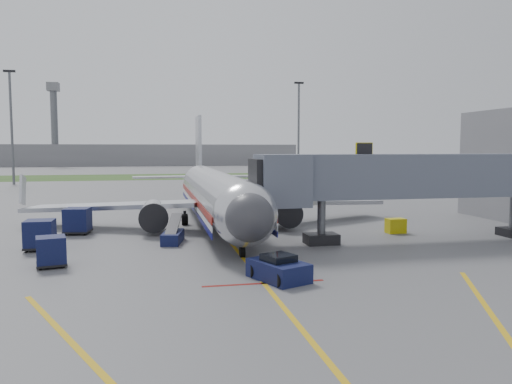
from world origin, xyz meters
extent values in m
plane|color=#565659|center=(0.00, 0.00, 0.00)|extent=(400.00, 400.00, 0.00)
cube|color=#2D4C1E|center=(0.00, 90.00, 0.01)|extent=(300.00, 25.00, 0.01)
cube|color=gold|center=(0.00, -2.00, 0.00)|extent=(0.25, 50.00, 0.01)
cube|color=maroon|center=(0.00, -4.00, 0.00)|extent=(6.00, 0.25, 0.01)
cylinder|color=silver|center=(0.00, 15.00, 2.70)|extent=(3.80, 28.00, 3.80)
sphere|color=silver|center=(0.00, 1.00, 2.70)|extent=(3.80, 3.80, 3.80)
sphere|color=#38383D|center=(0.00, -0.30, 2.70)|extent=(2.74, 2.74, 2.74)
cube|color=black|center=(0.00, 0.60, 3.25)|extent=(2.20, 1.20, 0.55)
cone|color=silver|center=(0.00, 31.50, 2.70)|extent=(3.80, 5.00, 3.80)
cube|color=#B7BAC1|center=(0.00, 31.00, 6.70)|extent=(0.35, 4.20, 7.00)
cube|color=#B7BAC1|center=(-8.50, 15.00, 1.80)|extent=(15.10, 8.59, 1.13)
cube|color=#B7BAC1|center=(8.50, 15.00, 1.80)|extent=(15.10, 8.59, 1.13)
cylinder|color=silver|center=(-5.20, 12.00, 1.35)|extent=(2.10, 3.60, 2.10)
cylinder|color=silver|center=(5.20, 12.00, 1.35)|extent=(2.10, 3.60, 2.10)
cube|color=maroon|center=(1.92, 15.00, 2.35)|extent=(0.05, 28.00, 0.45)
cube|color=navy|center=(1.92, 15.00, 1.45)|extent=(0.05, 28.00, 0.35)
cylinder|color=black|center=(0.00, 2.00, 0.30)|extent=(0.28, 0.70, 0.70)
cylinder|color=black|center=(-2.60, 15.50, 0.45)|extent=(0.50, 1.00, 1.00)
cylinder|color=black|center=(2.60, 15.50, 0.45)|extent=(0.50, 1.00, 1.00)
cube|color=slate|center=(13.00, 5.00, 4.60)|extent=(20.00, 3.00, 3.00)
cube|color=slate|center=(3.20, 5.00, 4.40)|extent=(3.20, 3.60, 3.40)
cube|color=black|center=(2.00, 5.00, 4.40)|extent=(1.60, 3.00, 2.80)
cube|color=#CEBD0C|center=(9.00, 5.00, 6.40)|extent=(1.20, 0.15, 1.00)
cylinder|color=#595B60|center=(6.00, 5.00, 1.55)|extent=(0.56, 0.56, 3.10)
cube|color=black|center=(6.00, 5.00, 0.35)|extent=(2.20, 1.60, 0.70)
cylinder|color=#595B60|center=(-30.00, 70.00, 10.00)|extent=(0.44, 0.44, 20.00)
cube|color=black|center=(-30.00, 70.00, 20.20)|extent=(2.00, 0.40, 0.40)
cylinder|color=#595B60|center=(25.00, 75.00, 10.00)|extent=(0.44, 0.44, 20.00)
cube|color=black|center=(25.00, 75.00, 20.20)|extent=(2.00, 0.40, 0.40)
cube|color=slate|center=(-10.00, 170.00, 4.00)|extent=(120.00, 14.00, 8.00)
cylinder|color=#595B60|center=(-40.00, 165.00, 14.00)|extent=(2.40, 2.40, 28.00)
cube|color=slate|center=(-40.00, 165.00, 28.50)|extent=(4.00, 4.00, 3.00)
cube|color=#0D143A|center=(0.85, -3.50, 0.47)|extent=(2.94, 3.57, 0.94)
cube|color=black|center=(0.85, -3.50, 1.07)|extent=(1.79, 1.79, 0.43)
cylinder|color=black|center=(0.58, -4.82, 0.34)|extent=(0.44, 0.70, 0.68)
cylinder|color=black|center=(1.99, -4.22, 0.34)|extent=(0.44, 0.70, 0.68)
cylinder|color=black|center=(-0.29, -2.78, 0.34)|extent=(0.44, 0.70, 0.68)
cylinder|color=black|center=(1.12, -2.18, 0.34)|extent=(0.44, 0.70, 0.68)
cube|color=#0D143A|center=(-12.34, 6.65, 1.07)|extent=(1.74, 1.74, 1.74)
cube|color=black|center=(-12.34, 6.65, 0.20)|extent=(1.80, 1.80, 0.13)
cylinder|color=black|center=(-13.01, 5.98, 0.16)|extent=(0.25, 0.31, 0.31)
cylinder|color=black|center=(-11.66, 5.98, 0.16)|extent=(0.25, 0.31, 0.31)
cylinder|color=black|center=(-13.01, 7.32, 0.16)|extent=(0.25, 0.31, 0.31)
cylinder|color=black|center=(-11.66, 7.33, 0.16)|extent=(0.25, 0.31, 0.31)
cube|color=#0D143A|center=(-10.72, 1.65, 0.92)|extent=(1.80, 1.80, 1.51)
cube|color=black|center=(-10.72, 1.65, 0.18)|extent=(1.86, 1.86, 0.12)
cylinder|color=black|center=(-11.16, 0.95, 0.14)|extent=(0.27, 0.31, 0.27)
cylinder|color=black|center=(-10.02, 1.21, 0.14)|extent=(0.27, 0.31, 0.27)
cylinder|color=black|center=(-11.41, 2.09, 0.14)|extent=(0.27, 0.31, 0.27)
cylinder|color=black|center=(-10.27, 2.35, 0.14)|extent=(0.27, 0.31, 0.27)
cube|color=#0D143A|center=(-10.87, 12.51, 1.09)|extent=(2.00, 2.00, 1.78)
cube|color=black|center=(-10.87, 12.51, 0.21)|extent=(2.06, 2.06, 0.14)
cylinder|color=black|center=(-11.65, 11.92, 0.16)|extent=(0.29, 0.35, 0.32)
cylinder|color=black|center=(-10.28, 11.74, 0.16)|extent=(0.29, 0.35, 0.32)
cylinder|color=black|center=(-11.47, 13.29, 0.16)|extent=(0.29, 0.35, 0.32)
cylinder|color=black|center=(-10.10, 13.11, 0.16)|extent=(0.29, 0.35, 0.32)
cube|color=#0D143A|center=(-3.92, 7.45, 0.38)|extent=(1.77, 3.25, 0.77)
cube|color=black|center=(-3.83, 7.87, 1.20)|extent=(1.42, 3.53, 1.21)
cylinder|color=black|center=(-4.55, 6.45, 0.24)|extent=(0.28, 0.51, 0.48)
cylinder|color=black|center=(-3.71, 6.28, 0.24)|extent=(0.28, 0.51, 0.48)
cylinder|color=black|center=(-4.12, 8.63, 0.24)|extent=(0.28, 0.51, 0.48)
cylinder|color=black|center=(-3.28, 8.46, 0.24)|extent=(0.28, 0.51, 0.48)
cube|color=#CEBD0C|center=(13.04, 8.00, 0.56)|extent=(1.43, 0.97, 1.13)
cylinder|color=black|center=(12.57, 7.99, 0.14)|extent=(0.19, 0.29, 0.28)
cylinder|color=black|center=(13.51, 8.01, 0.14)|extent=(0.19, 0.29, 0.28)
imported|color=#92D919|center=(-11.45, 13.96, 0.94)|extent=(0.81, 0.69, 1.88)
camera|label=1|loc=(-5.11, -27.01, 6.49)|focal=35.00mm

